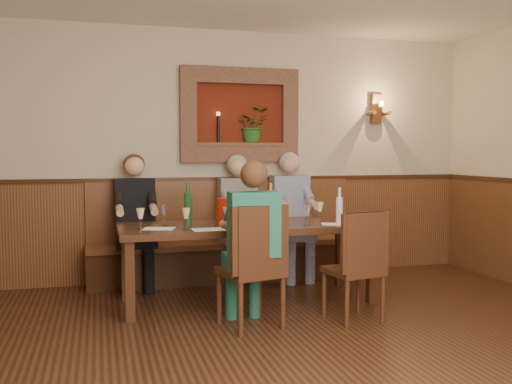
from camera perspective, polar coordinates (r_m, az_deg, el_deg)
ground_plane at (r=3.90m, az=6.36°, el=-17.60°), size 6.00×6.00×0.00m
room_shell at (r=3.65m, az=6.60°, el=11.13°), size 6.04×6.04×2.82m
wainscoting at (r=3.72m, az=6.43°, el=-9.17°), size 6.02×6.02×1.15m
wall_niche at (r=6.51m, az=-1.27°, el=7.30°), size 1.36×0.30×1.06m
wall_sconce at (r=7.10m, az=11.97°, el=8.05°), size 0.25×0.20×0.35m
dining_table at (r=5.44m, az=-0.88°, el=-4.00°), size 2.40×0.90×0.75m
bench at (r=6.40m, az=-3.02°, el=-5.94°), size 3.00×0.45×1.11m
chair_near_left at (r=4.72m, az=-0.43°, el=-9.93°), size 0.54×0.54×1.02m
chair_near_right at (r=4.99m, az=9.80°, el=-9.49°), size 0.48×0.48×0.94m
person_bench_left at (r=6.12m, az=-11.93°, el=-4.05°), size 0.42×0.51×1.41m
person_bench_mid at (r=6.29m, az=-1.68°, el=-3.78°), size 0.41×0.50×1.40m
person_bench_right at (r=6.46m, az=3.62°, el=-3.46°), size 0.42×0.52×1.43m
person_chair_front at (r=4.67m, az=-0.52°, el=-6.72°), size 0.40×0.49×1.37m
spittoon_bucket at (r=5.26m, az=-2.73°, el=-2.03°), size 0.26×0.26×0.26m
wine_bottle_green_a at (r=5.47m, az=1.47°, el=-1.50°), size 0.08×0.08×0.39m
wine_bottle_green_b at (r=5.36m, az=-6.82°, el=-1.58°), size 0.10×0.10×0.40m
water_bottle at (r=5.41m, az=8.34°, el=-1.78°), size 0.08×0.08×0.35m
tasting_sheet_a at (r=5.17m, az=-9.71°, el=-3.62°), size 0.32×0.27×0.00m
tasting_sheet_b at (r=5.34m, az=-1.13°, el=-3.32°), size 0.30×0.23×0.00m
tasting_sheet_c at (r=5.46m, az=7.93°, el=-3.19°), size 0.30×0.26×0.00m
tasting_sheet_d at (r=5.06m, az=-4.81°, el=-3.74°), size 0.29×0.21×0.00m
wine_glass_0 at (r=5.11m, az=-2.93°, el=-2.60°), size 0.08×0.08×0.19m
wine_glass_1 at (r=5.55m, az=0.12°, el=-2.07°), size 0.08×0.08×0.19m
wine_glass_2 at (r=5.67m, az=6.39°, el=-1.95°), size 0.08×0.08×0.19m
wine_glass_3 at (r=5.49m, az=-3.45°, el=-2.13°), size 0.08×0.08×0.19m
wine_glass_4 at (r=5.27m, az=-0.80°, el=-2.39°), size 0.08×0.08×0.19m
wine_glass_5 at (r=5.34m, az=5.16°, el=-2.32°), size 0.08×0.08×0.19m
wine_glass_6 at (r=5.13m, az=-11.49°, el=-2.65°), size 0.08×0.08×0.19m
wine_glass_7 at (r=5.08m, az=-7.00°, el=-2.66°), size 0.08×0.08×0.19m
wine_glass_8 at (r=5.38m, az=-9.14°, el=-2.31°), size 0.08×0.08×0.19m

